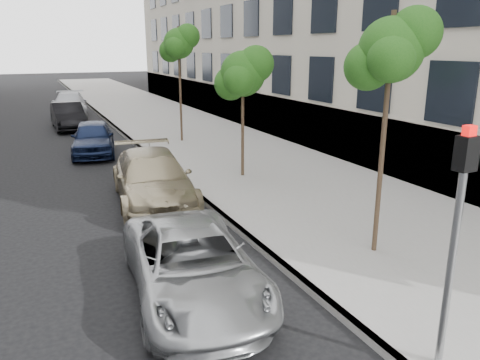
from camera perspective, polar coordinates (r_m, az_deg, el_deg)
ground at (r=7.57m, az=4.04°, el=-17.92°), size 160.00×160.00×0.00m
sidewalk at (r=30.67m, az=-10.59°, el=7.91°), size 6.40×72.00×0.14m
curb at (r=30.08m, az=-16.40°, el=7.38°), size 0.15×72.00×0.14m
tree_near at (r=9.41m, az=18.03°, el=14.79°), size 1.59×1.39×4.80m
tree_mid at (r=14.91m, az=0.42°, el=12.84°), size 1.74×1.54×4.13m
tree_far at (r=20.96m, az=-7.42°, el=16.16°), size 1.66×1.46×5.02m
signal_pole at (r=6.31m, az=24.92°, el=-4.80°), size 0.25×0.19×3.20m
minivan at (r=8.20m, az=-5.83°, el=-10.17°), size 2.51×4.60×1.22m
suv at (r=13.08m, az=-10.57°, el=0.13°), size 2.53×5.08×1.42m
sedan_blue at (r=19.81m, az=-17.48°, el=4.93°), size 2.22×4.19×1.36m
sedan_black at (r=26.53m, az=-20.23°, el=7.34°), size 1.56×4.23×1.38m
sedan_rear at (r=31.71m, az=-20.03°, el=8.67°), size 2.60×5.18×1.44m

